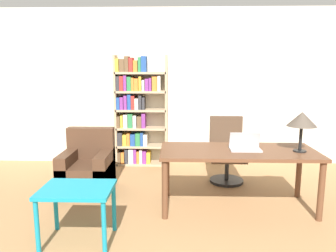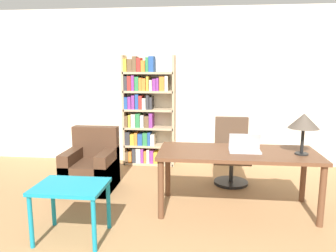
% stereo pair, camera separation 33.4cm
% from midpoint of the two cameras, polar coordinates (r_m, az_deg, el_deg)
% --- Properties ---
extents(wall_back, '(8.00, 0.06, 2.70)m').
position_cam_midpoint_polar(wall_back, '(5.78, 2.45, 6.73)').
color(wall_back, beige).
rests_on(wall_back, ground_plane).
extents(desk, '(1.86, 0.80, 0.72)m').
position_cam_midpoint_polar(desk, '(4.00, 9.76, -5.34)').
color(desk, brown).
rests_on(desk, ground_plane).
extents(laptop, '(0.36, 0.21, 0.21)m').
position_cam_midpoint_polar(laptop, '(3.98, 10.96, -3.47)').
color(laptop, '#B2B2B7').
rests_on(laptop, desk).
extents(table_lamp, '(0.34, 0.34, 0.47)m').
position_cam_midpoint_polar(table_lamp, '(4.01, 20.13, 0.97)').
color(table_lamp, black).
rests_on(table_lamp, desk).
extents(office_chair, '(0.51, 0.51, 0.97)m').
position_cam_midpoint_polar(office_chair, '(4.98, 8.28, -4.57)').
color(office_chair, black).
rests_on(office_chair, ground_plane).
extents(side_table_blue, '(0.69, 0.53, 0.56)m').
position_cam_midpoint_polar(side_table_blue, '(3.39, -18.35, -11.52)').
color(side_table_blue, teal).
rests_on(side_table_blue, ground_plane).
extents(armchair, '(0.66, 0.70, 0.85)m').
position_cam_midpoint_polar(armchair, '(4.75, -15.81, -7.51)').
color(armchair, '#472D1E').
rests_on(armchair, ground_plane).
extents(bookshelf, '(0.90, 0.28, 1.90)m').
position_cam_midpoint_polar(bookshelf, '(5.70, -7.17, 2.42)').
color(bookshelf, tan).
rests_on(bookshelf, ground_plane).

